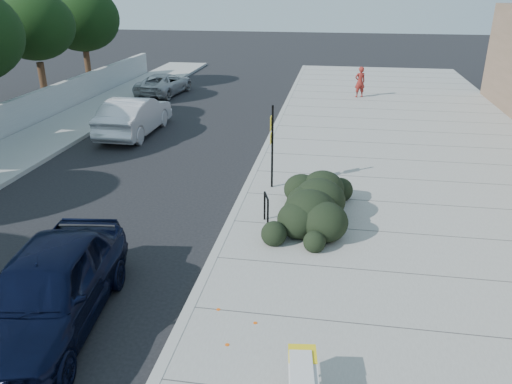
% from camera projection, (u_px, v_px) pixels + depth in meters
% --- Properties ---
extents(ground, '(120.00, 120.00, 0.00)m').
position_uv_depth(ground, '(213.00, 263.00, 11.95)').
color(ground, black).
rests_on(ground, ground).
extents(sidewalk_near, '(11.20, 50.00, 0.15)m').
position_uv_depth(sidewalk_near, '(425.00, 194.00, 15.63)').
color(sidewalk_near, gray).
rests_on(sidewalk_near, ground).
extents(curb_near, '(0.22, 50.00, 0.17)m').
position_uv_depth(curb_near, '(249.00, 183.00, 16.46)').
color(curb_near, '#9E9E99').
rests_on(curb_near, ground).
extents(curb_far, '(0.22, 50.00, 0.17)m').
position_uv_depth(curb_far, '(27.00, 169.00, 17.64)').
color(curb_far, '#9E9E99').
rests_on(curb_far, ground).
extents(tree_far_e, '(4.00, 4.00, 5.90)m').
position_uv_depth(tree_far_e, '(34.00, 26.00, 24.90)').
color(tree_far_e, '#332114').
rests_on(tree_far_e, ground).
extents(tree_far_f, '(4.40, 4.40, 6.07)m').
position_uv_depth(tree_far_f, '(82.00, 19.00, 29.45)').
color(tree_far_f, '#332114').
rests_on(tree_far_f, ground).
extents(bike_rack, '(0.21, 0.56, 0.84)m').
position_uv_depth(bike_rack, '(266.00, 207.00, 13.34)').
color(bike_rack, black).
rests_on(bike_rack, sidewalk_near).
extents(sign_post, '(0.10, 0.31, 2.65)m').
position_uv_depth(sign_post, '(272.00, 142.00, 15.39)').
color(sign_post, black).
rests_on(sign_post, sidewalk_near).
extents(hedge, '(2.88, 4.09, 1.39)m').
position_uv_depth(hedge, '(312.00, 195.00, 13.57)').
color(hedge, black).
rests_on(hedge, sidewalk_near).
extents(sedan_navy, '(2.52, 5.07, 1.66)m').
position_uv_depth(sedan_navy, '(48.00, 290.00, 9.44)').
color(sedan_navy, black).
rests_on(sedan_navy, ground).
extents(wagon_silver, '(1.75, 4.98, 1.64)m').
position_uv_depth(wagon_silver, '(134.00, 116.00, 21.76)').
color(wagon_silver, silver).
rests_on(wagon_silver, ground).
extents(suv_silver, '(2.58, 4.69, 1.24)m').
position_uv_depth(suv_silver, '(164.00, 84.00, 29.63)').
color(suv_silver, '#A4A7A9').
rests_on(suv_silver, ground).
extents(pedestrian, '(0.73, 0.61, 1.70)m').
position_uv_depth(pedestrian, '(360.00, 82.00, 28.11)').
color(pedestrian, maroon).
rests_on(pedestrian, sidewalk_near).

